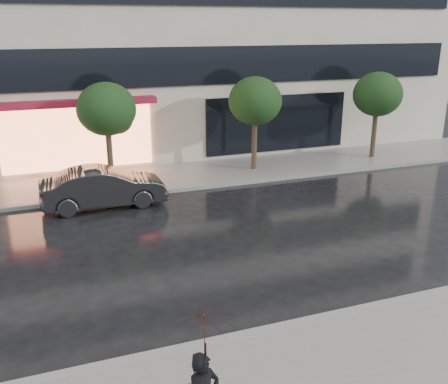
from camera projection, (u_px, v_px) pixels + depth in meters
name	position (u px, v px, depth m)	size (l,w,h in m)	color
ground	(307.00, 297.00, 11.49)	(120.00, 120.00, 0.00)	black
sidewalk_far	(185.00, 175.00, 20.59)	(60.00, 3.50, 0.12)	slate
curb_near	(330.00, 318.00, 10.58)	(60.00, 0.25, 0.14)	gray
curb_far	(197.00, 187.00, 19.03)	(60.00, 0.25, 0.14)	gray
tree_mid_west	(108.00, 111.00, 18.51)	(2.20, 2.20, 3.99)	#33261C
tree_mid_east	(256.00, 103.00, 20.48)	(2.20, 2.20, 3.99)	#33261C
tree_far_east	(378.00, 96.00, 22.44)	(2.20, 2.20, 3.99)	#33261C
parked_car	(104.00, 187.00, 17.02)	(1.46, 4.19, 1.38)	#232326
pedestrian_with_umbrella	(205.00, 360.00, 6.91)	(1.15, 1.16, 2.18)	black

